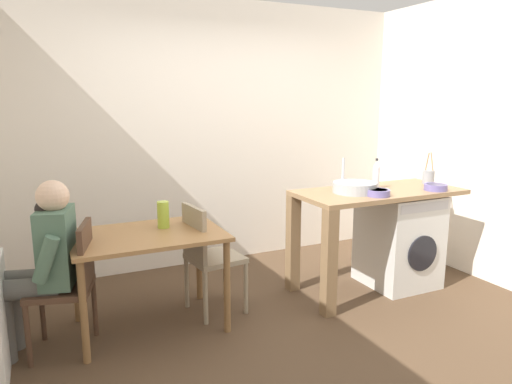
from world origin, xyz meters
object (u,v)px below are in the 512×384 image
object	(u,v)px
washing_machine	(399,239)
vase	(163,215)
utensil_crock	(428,177)
dining_table	(148,246)
chair_person_seat	(72,280)
chair_opposite	(207,253)
colander	(436,187)
bottle_tall_green	(376,175)
seated_person	(44,259)
mixing_bowl	(378,192)

from	to	relation	value
washing_machine	vase	size ratio (longest dim) A/B	4.17
utensil_crock	dining_table	bearing A→B (deg)	178.31
chair_person_seat	chair_opposite	size ratio (longest dim) A/B	1.00
washing_machine	colander	world-z (taller)	colander
chair_person_seat	utensil_crock	distance (m)	3.25
chair_person_seat	bottle_tall_green	world-z (taller)	bottle_tall_green
seated_person	utensil_crock	size ratio (longest dim) A/B	4.01
mixing_bowl	vase	xyz separation A→B (m)	(-1.71, 0.43, -0.11)
dining_table	mixing_bowl	distance (m)	1.91
chair_person_seat	chair_opposite	distance (m)	1.04
dining_table	utensil_crock	distance (m)	2.69
chair_person_seat	seated_person	distance (m)	0.23
colander	vase	xyz separation A→B (m)	(-2.33, 0.45, -0.11)
washing_machine	vase	bearing A→B (deg)	173.86
washing_machine	mixing_bowl	world-z (taller)	mixing_bowl
dining_table	colander	distance (m)	2.53
bottle_tall_green	colander	xyz separation A→B (m)	(0.43, -0.29, -0.09)
chair_person_seat	mixing_bowl	xyz separation A→B (m)	(2.41, -0.21, 0.44)
dining_table	washing_machine	world-z (taller)	washing_machine
dining_table	vase	xyz separation A→B (m)	(0.15, 0.10, 0.20)
bottle_tall_green	colander	size ratio (longest dim) A/B	1.37
dining_table	chair_person_seat	distance (m)	0.58
seated_person	mixing_bowl	distance (m)	2.59
bottle_tall_green	utensil_crock	distance (m)	0.61
mixing_bowl	dining_table	bearing A→B (deg)	169.99
vase	washing_machine	bearing A→B (deg)	-6.14
seated_person	vase	size ratio (longest dim) A/B	5.81
seated_person	washing_machine	distance (m)	3.01
utensil_crock	colander	bearing A→B (deg)	-123.70
chair_person_seat	washing_machine	distance (m)	2.85
washing_machine	seated_person	bearing A→B (deg)	178.99
seated_person	washing_machine	world-z (taller)	seated_person
chair_person_seat	bottle_tall_green	bearing A→B (deg)	-73.94
dining_table	chair_opposite	xyz separation A→B (m)	(0.48, 0.04, -0.14)
washing_machine	mixing_bowl	size ratio (longest dim) A/B	4.33
chair_opposite	colander	distance (m)	2.09
bottle_tall_green	utensil_crock	world-z (taller)	utensil_crock
washing_machine	mixing_bowl	distance (m)	0.71
dining_table	mixing_bowl	bearing A→B (deg)	-10.01
chair_person_seat	bottle_tall_green	size ratio (longest dim) A/B	3.28
mixing_bowl	colander	xyz separation A→B (m)	(0.62, -0.02, 0.00)
seated_person	colander	xyz separation A→B (m)	(3.19, -0.27, 0.28)
seated_person	vase	bearing A→B (deg)	-63.52
dining_table	bottle_tall_green	distance (m)	2.10
colander	mixing_bowl	bearing A→B (deg)	178.17
bottle_tall_green	mixing_bowl	xyz separation A→B (m)	(-0.20, -0.27, -0.09)
utensil_crock	colander	world-z (taller)	utensil_crock
washing_machine	chair_opposite	bearing A→B (deg)	174.61
mixing_bowl	washing_machine	bearing A→B (deg)	24.34
bottle_tall_green	mixing_bowl	distance (m)	0.35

